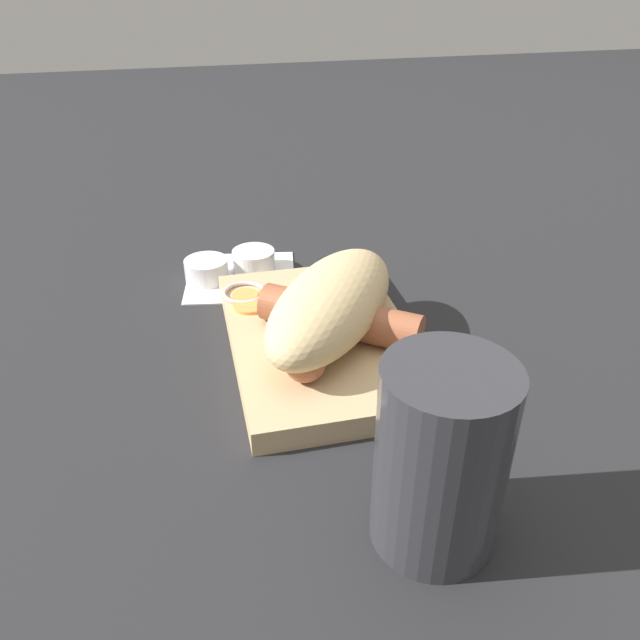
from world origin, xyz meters
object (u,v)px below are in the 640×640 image
object	(u,v)px
bread_roll	(331,304)
condiment_cup_far	(207,272)
sausage	(340,317)
drink_glass	(441,458)
food_tray	(320,339)
condiment_cup_near	(254,262)

from	to	relation	value
bread_roll	condiment_cup_far	world-z (taller)	bread_roll
sausage	drink_glass	xyz separation A→B (m)	(0.20, 0.01, 0.02)
food_tray	condiment_cup_far	size ratio (longest dim) A/B	5.28
food_tray	drink_glass	distance (m)	0.22
bread_roll	condiment_cup_far	size ratio (longest dim) A/B	4.37
condiment_cup_near	bread_roll	bearing A→B (deg)	13.99
sausage	condiment_cup_near	bearing A→B (deg)	-163.83
condiment_cup_far	drink_glass	bearing A→B (deg)	16.71
condiment_cup_far	drink_glass	size ratio (longest dim) A/B	0.37
condiment_cup_near	drink_glass	size ratio (longest dim) A/B	0.37
food_tray	condiment_cup_near	distance (m)	0.17
food_tray	condiment_cup_near	world-z (taller)	condiment_cup_near
sausage	condiment_cup_near	distance (m)	0.19
food_tray	sausage	bearing A→B (deg)	55.78
bread_roll	food_tray	bearing A→B (deg)	-142.00
condiment_cup_far	condiment_cup_near	bearing A→B (deg)	102.28
condiment_cup_near	drink_glass	xyz separation A→B (m)	(0.38, 0.06, 0.05)
drink_glass	sausage	bearing A→B (deg)	-178.08
bread_roll	condiment_cup_far	xyz separation A→B (m)	(-0.17, -0.10, -0.04)
food_tray	bread_roll	world-z (taller)	bread_roll
bread_roll	sausage	size ratio (longest dim) A/B	1.37
sausage	drink_glass	distance (m)	0.21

